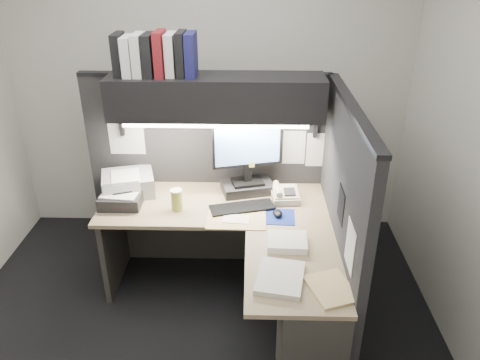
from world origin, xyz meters
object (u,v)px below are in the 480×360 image
(coffee_cup, at_px, (177,200))
(overhead_shelf, at_px, (216,97))
(desk, at_px, (256,282))
(notebook_stack, at_px, (121,199))
(keyboard, at_px, (242,208))
(printer, at_px, (128,184))
(monitor, at_px, (248,165))
(telephone, at_px, (285,195))

(coffee_cup, bearing_deg, overhead_shelf, 45.92)
(desk, xyz_separation_m, notebook_stack, (-1.01, 0.52, 0.33))
(keyboard, distance_m, notebook_stack, 0.91)
(overhead_shelf, height_order, printer, overhead_shelf)
(monitor, xyz_separation_m, printer, (-0.93, -0.03, -0.16))
(telephone, bearing_deg, monitor, 151.14)
(desk, distance_m, telephone, 0.74)
(monitor, relative_size, telephone, 2.78)
(printer, bearing_deg, notebook_stack, -107.91)
(printer, bearing_deg, coffee_cup, -47.22)
(coffee_cup, bearing_deg, printer, 148.53)
(desk, relative_size, printer, 4.40)
(monitor, xyz_separation_m, coffee_cup, (-0.51, -0.29, -0.16))
(monitor, height_order, notebook_stack, monitor)
(monitor, relative_size, keyboard, 1.24)
(overhead_shelf, distance_m, printer, 0.99)
(overhead_shelf, relative_size, monitor, 2.64)
(overhead_shelf, distance_m, coffee_cup, 0.81)
(printer, xyz_separation_m, notebook_stack, (-0.01, -0.19, -0.03))
(overhead_shelf, relative_size, printer, 4.01)
(keyboard, bearing_deg, printer, 150.07)
(keyboard, height_order, printer, printer)
(desk, distance_m, keyboard, 0.57)
(keyboard, distance_m, telephone, 0.36)
(coffee_cup, height_order, notebook_stack, coffee_cup)
(overhead_shelf, bearing_deg, coffee_cup, -134.08)
(monitor, bearing_deg, desk, -98.99)
(monitor, xyz_separation_m, telephone, (0.29, -0.12, -0.19))
(monitor, bearing_deg, notebook_stack, 179.32)
(printer, height_order, notebook_stack, printer)
(overhead_shelf, xyz_separation_m, monitor, (0.23, -0.00, -0.54))
(keyboard, xyz_separation_m, printer, (-0.90, 0.24, 0.07))
(desk, height_order, coffee_cup, coffee_cup)
(monitor, bearing_deg, coffee_cup, -164.90)
(monitor, height_order, coffee_cup, monitor)
(telephone, xyz_separation_m, notebook_stack, (-1.23, -0.10, 0.00))
(keyboard, height_order, telephone, telephone)
(overhead_shelf, bearing_deg, keyboard, -54.96)
(overhead_shelf, distance_m, telephone, 0.90)
(keyboard, distance_m, coffee_cup, 0.48)
(keyboard, relative_size, telephone, 2.24)
(desk, relative_size, coffee_cup, 11.14)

